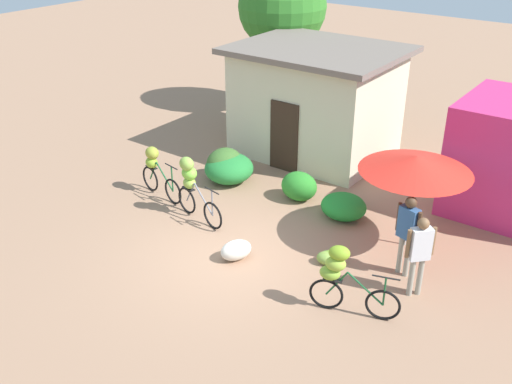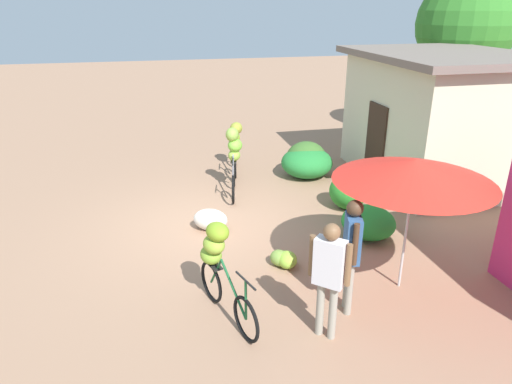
{
  "view_description": "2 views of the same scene",
  "coord_description": "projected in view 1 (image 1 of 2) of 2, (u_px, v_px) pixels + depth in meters",
  "views": [
    {
      "loc": [
        6.77,
        -8.19,
        7.01
      ],
      "look_at": [
        -0.0,
        1.06,
        1.13
      ],
      "focal_mm": 40.87,
      "sensor_mm": 36.0,
      "label": 1
    },
    {
      "loc": [
        8.63,
        -1.01,
        4.27
      ],
      "look_at": [
        0.2,
        0.98,
        0.73
      ],
      "focal_mm": 32.64,
      "sensor_mm": 36.0,
      "label": 2
    }
  ],
  "objects": [
    {
      "name": "bicycle_leftmost",
      "position": [
        156.0,
        168.0,
        14.93
      ],
      "size": [
        1.66,
        0.52,
        1.26
      ],
      "color": "black",
      "rests_on": "ground"
    },
    {
      "name": "tree_behind_building",
      "position": [
        282.0,
        7.0,
        19.53
      ],
      "size": [
        2.99,
        2.99,
        5.15
      ],
      "color": "brown",
      "rests_on": "ground"
    },
    {
      "name": "person_vendor",
      "position": [
        408.0,
        227.0,
        11.57
      ],
      "size": [
        0.56,
        0.3,
        1.78
      ],
      "color": "gray",
      "rests_on": "ground"
    },
    {
      "name": "bicycle_near_pile",
      "position": [
        192.0,
        183.0,
        13.81
      ],
      "size": [
        1.66,
        0.55,
        1.53
      ],
      "color": "black",
      "rests_on": "ground"
    },
    {
      "name": "hedge_bush_front_right",
      "position": [
        229.0,
        168.0,
        15.76
      ],
      "size": [
        1.32,
        1.34,
        0.77
      ],
      "primitive_type": "ellipsoid",
      "color": "#268036",
      "rests_on": "ground"
    },
    {
      "name": "person_bystander",
      "position": [
        420.0,
        249.0,
        10.96
      ],
      "size": [
        0.42,
        0.45,
        1.71
      ],
      "color": "gray",
      "rests_on": "ground"
    },
    {
      "name": "hedge_bush_front_left",
      "position": [
        225.0,
        164.0,
        15.85
      ],
      "size": [
        0.98,
        1.07,
        0.9
      ],
      "primitive_type": "ellipsoid",
      "color": "#3D6A2B",
      "rests_on": "ground"
    },
    {
      "name": "banana_pile_on_ground",
      "position": [
        329.0,
        257.0,
        12.36
      ],
      "size": [
        0.57,
        0.56,
        0.28
      ],
      "color": "#90C33B",
      "rests_on": "ground"
    },
    {
      "name": "building_low",
      "position": [
        316.0,
        101.0,
        17.06
      ],
      "size": [
        4.65,
        3.81,
        3.17
      ],
      "color": "beige",
      "rests_on": "ground"
    },
    {
      "name": "bicycle_center_loaded",
      "position": [
        342.0,
        275.0,
        10.62
      ],
      "size": [
        1.64,
        0.64,
        1.38
      ],
      "color": "black",
      "rests_on": "ground"
    },
    {
      "name": "ground_plane",
      "position": [
        227.0,
        256.0,
        12.64
      ],
      "size": [
        60.0,
        60.0,
        0.0
      ],
      "primitive_type": "plane",
      "color": "#9D755A"
    },
    {
      "name": "produce_sack",
      "position": [
        236.0,
        250.0,
        12.45
      ],
      "size": [
        0.7,
        0.82,
        0.44
      ],
      "primitive_type": "ellipsoid",
      "rotation": [
        0.0,
        0.0,
        1.13
      ],
      "color": "silver",
      "rests_on": "ground"
    },
    {
      "name": "hedge_bush_mid",
      "position": [
        299.0,
        186.0,
        14.83
      ],
      "size": [
        0.95,
        0.79,
        0.75
      ],
      "primitive_type": "ellipsoid",
      "color": "#2C8829",
      "rests_on": "ground"
    },
    {
      "name": "hedge_bush_by_door",
      "position": [
        344.0,
        206.0,
        14.02
      ],
      "size": [
        1.11,
        1.03,
        0.59
      ],
      "primitive_type": "ellipsoid",
      "color": "#23892E",
      "rests_on": "ground"
    },
    {
      "name": "market_umbrella",
      "position": [
        416.0,
        164.0,
        12.15
      ],
      "size": [
        2.39,
        2.39,
        2.16
      ],
      "color": "beige",
      "rests_on": "ground"
    }
  ]
}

